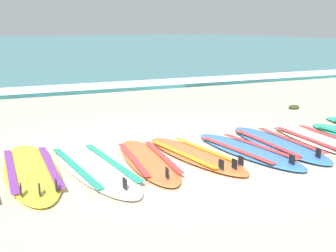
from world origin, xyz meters
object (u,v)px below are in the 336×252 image
surfboard_2 (31,170)px  surfboard_6 (247,150)px  surfboard_3 (94,167)px  surfboard_5 (195,155)px  surfboard_4 (148,160)px  surfboard_7 (278,143)px  surfboard_8 (322,141)px

surfboard_2 → surfboard_6: (2.75, -0.36, -0.00)m
surfboard_3 → surfboard_6: bearing=-5.0°
surfboard_5 → surfboard_6: 0.74m
surfboard_2 → surfboard_4: bearing=-8.6°
surfboard_2 → surfboard_7: (3.35, -0.25, -0.00)m
surfboard_3 → surfboard_6: (2.06, -0.18, 0.00)m
surfboard_5 → surfboard_7: 1.33m
surfboard_7 → surfboard_4: bearing=178.8°
surfboard_2 → surfboard_8: bearing=-5.8°
surfboard_2 → surfboard_6: 2.77m
surfboard_8 → surfboard_3: bearing=176.1°
surfboard_3 → surfboard_5: 1.33m
surfboard_2 → surfboard_7: bearing=-4.3°
surfboard_7 → surfboard_3: bearing=178.6°
surfboard_7 → surfboard_6: bearing=-169.3°
surfboard_3 → surfboard_6: size_ratio=1.14×
surfboard_6 → surfboard_2: bearing=172.5°
surfboard_2 → surfboard_3: same height
surfboard_7 → surfboard_8: bearing=-13.3°
surfboard_4 → surfboard_6: 1.38m
surfboard_3 → surfboard_7: 2.66m
surfboard_4 → surfboard_7: same height
surfboard_2 → surfboard_4: 1.39m
surfboard_6 → surfboard_8: 1.28m
surfboard_3 → surfboard_8: same height
surfboard_2 → surfboard_8: (4.03, -0.41, -0.00)m
surfboard_4 → surfboard_7: bearing=-1.2°
surfboard_3 → surfboard_6: same height
surfboard_2 → surfboard_5: size_ratio=1.17×
surfboard_2 → surfboard_7: same height
surfboard_6 → surfboard_3: bearing=175.0°
surfboard_5 → surfboard_2: bearing=173.0°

